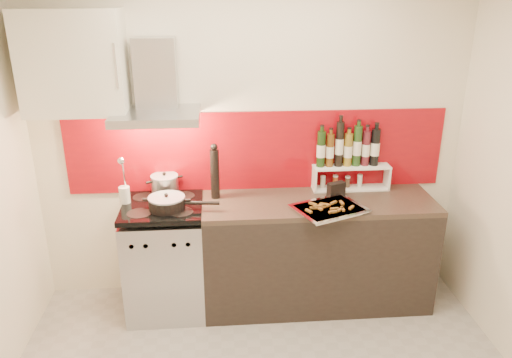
{
  "coord_description": "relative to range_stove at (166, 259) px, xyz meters",
  "views": [
    {
      "loc": [
        -0.27,
        -2.38,
        2.44
      ],
      "look_at": [
        0.0,
        0.95,
        1.15
      ],
      "focal_mm": 35.0,
      "sensor_mm": 36.0,
      "label": 1
    }
  ],
  "objects": [
    {
      "name": "caddy_box",
      "position": [
        1.35,
        0.06,
        0.52
      ],
      "size": [
        0.15,
        0.11,
        0.12
      ],
      "primitive_type": "cube",
      "rotation": [
        0.0,
        0.0,
        0.39
      ],
      "color": "black",
      "rests_on": "counter"
    },
    {
      "name": "backsplash",
      "position": [
        0.75,
        0.29,
        0.78
      ],
      "size": [
        3.0,
        0.02,
        0.64
      ],
      "primitive_type": "cube",
      "color": "maroon",
      "rests_on": "back_wall"
    },
    {
      "name": "saute_pan",
      "position": [
        0.05,
        -0.08,
        0.52
      ],
      "size": [
        0.52,
        0.27,
        0.12
      ],
      "color": "black",
      "rests_on": "range_stove"
    },
    {
      "name": "utensil_jar",
      "position": [
        -0.28,
        0.05,
        0.58
      ],
      "size": [
        0.08,
        0.12,
        0.39
      ],
      "color": "silver",
      "rests_on": "range_stove"
    },
    {
      "name": "step_shelf",
      "position": [
        1.48,
        0.23,
        0.72
      ],
      "size": [
        0.62,
        0.17,
        0.56
      ],
      "color": "white",
      "rests_on": "counter"
    },
    {
      "name": "upper_cabinet",
      "position": [
        -0.55,
        0.13,
        1.51
      ],
      "size": [
        0.7,
        0.35,
        0.72
      ],
      "primitive_type": "cube",
      "color": "#ECE7CD",
      "rests_on": "back_wall"
    },
    {
      "name": "baking_tray",
      "position": [
        1.24,
        -0.19,
        0.47
      ],
      "size": [
        0.6,
        0.54,
        0.03
      ],
      "color": "silver",
      "rests_on": "counter"
    },
    {
      "name": "back_wall",
      "position": [
        0.7,
        0.3,
        0.86
      ],
      "size": [
        3.4,
        0.02,
        2.6
      ],
      "primitive_type": "cube",
      "color": "silver",
      "rests_on": "ground"
    },
    {
      "name": "counter",
      "position": [
        1.2,
        0.0,
        0.01
      ],
      "size": [
        1.8,
        0.6,
        0.9
      ],
      "color": "black",
      "rests_on": "ground"
    },
    {
      "name": "range_hood",
      "position": [
        0.0,
        0.14,
        1.3
      ],
      "size": [
        0.62,
        0.5,
        0.61
      ],
      "color": "#B7B7BA",
      "rests_on": "back_wall"
    },
    {
      "name": "pepper_mill",
      "position": [
        0.4,
        0.13,
        0.67
      ],
      "size": [
        0.07,
        0.07,
        0.44
      ],
      "color": "black",
      "rests_on": "counter"
    },
    {
      "name": "stock_pot",
      "position": [
        0.01,
        0.2,
        0.55
      ],
      "size": [
        0.22,
        0.22,
        0.19
      ],
      "color": "#B7B7BA",
      "rests_on": "range_stove"
    },
    {
      "name": "range_stove",
      "position": [
        0.0,
        0.0,
        0.0
      ],
      "size": [
        0.6,
        0.6,
        0.91
      ],
      "color": "#B7B7BA",
      "rests_on": "ground"
    }
  ]
}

